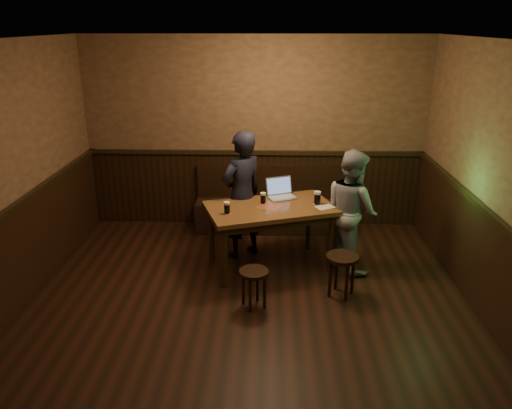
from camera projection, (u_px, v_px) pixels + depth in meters
The scene contains 12 objects.
room at pixel (246, 216), 4.80m from camera, with size 5.04×6.04×2.84m.
bench at pixel (270, 209), 7.47m from camera, with size 2.20×0.50×0.95m.
pub_table at pixel (270, 214), 6.16m from camera, with size 1.74×1.33×0.83m.
stool_left at pixel (254, 278), 5.39m from camera, with size 0.40×0.40×0.44m.
stool_right at pixel (342, 264), 5.60m from camera, with size 0.46×0.46×0.50m.
pint_left at pixel (227, 208), 5.87m from camera, with size 0.09×0.09×0.15m.
pint_mid at pixel (263, 198), 6.19m from camera, with size 0.09×0.09×0.14m.
pint_right at pixel (317, 198), 6.16m from camera, with size 0.11×0.11×0.17m.
laptop at pixel (281, 192), 6.43m from camera, with size 0.43×0.39×0.25m.
menu at pixel (325, 207), 6.10m from camera, with size 0.22×0.15×0.00m, color silver.
person_suit at pixel (242, 195), 6.45m from camera, with size 0.62×0.40×1.69m, color black.
person_grey at pixel (351, 210), 6.16m from camera, with size 0.74×0.58×1.53m, color gray.
Camera 1 is at (0.24, -4.24, 2.96)m, focal length 35.00 mm.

